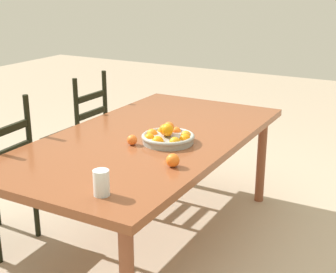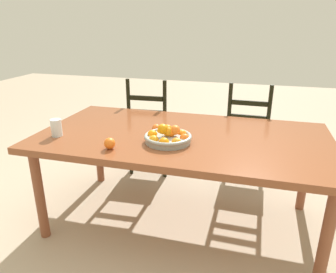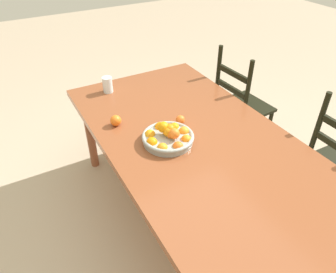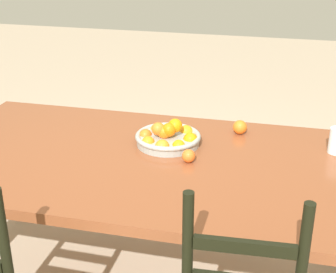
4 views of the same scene
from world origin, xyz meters
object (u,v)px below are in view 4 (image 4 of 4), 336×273
Objects in this scene: orange_loose_0 at (240,127)px; orange_loose_1 at (189,156)px; fruit_bowl at (168,137)px; dining_table at (147,170)px.

orange_loose_0 is 0.42m from orange_loose_1.
fruit_bowl reaches higher than orange_loose_0.
dining_table is 0.22m from orange_loose_1.
orange_loose_0 is at bearing -147.06° from fruit_bowl.
dining_table is 28.59× the size of orange_loose_0.
orange_loose_1 is (0.19, 0.38, -0.01)m from orange_loose_0.
orange_loose_1 is (-0.13, 0.17, -0.01)m from fruit_bowl.
dining_table is at bearing 1.86° from orange_loose_1.
fruit_bowl is at bearing -109.39° from dining_table.
orange_loose_0 is 1.18× the size of orange_loose_1.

